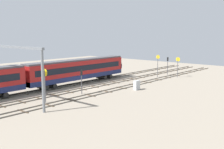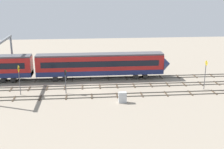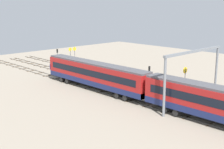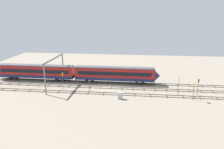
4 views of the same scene
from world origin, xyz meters
The scene contains 12 objects.
ground_plane centered at (0.00, 0.00, 0.00)m, with size 102.26×102.26×0.00m, color gray.
track_near_foreground centered at (0.00, -4.72, 0.07)m, with size 86.26×2.40×0.16m.
track_second_near centered at (0.00, 0.00, 0.06)m, with size 86.26×2.40×0.16m.
track_with_train centered at (0.00, 4.72, 0.07)m, with size 86.26×2.40×0.16m.
train centered at (-9.89, 4.72, 2.66)m, with size 50.40×3.24×4.80m.
overhead_gantry centered at (-14.83, -0.11, 6.10)m, with size 0.40×14.65×8.39m.
speed_sign_near_foreground centered at (19.47, -2.97, 3.29)m, with size 0.14×0.87×5.13m.
speed_sign_mid_trackside centered at (-11.59, -3.02, 3.38)m, with size 0.14×1.07×5.01m.
speed_sign_far_trackside centered at (22.45, -6.46, 3.08)m, with size 0.14×0.97×4.65m.
signal_light_trackside_approach centered at (-4.23, -2.90, 2.71)m, with size 0.31×0.32×4.10m.
signal_light_trackside_departure centered at (24.46, -2.70, 2.83)m, with size 0.31×0.32×4.30m.
relay_cabinet centered at (4.64, -7.79, 0.84)m, with size 1.22×0.69×1.68m.
Camera 1 is at (-35.54, -36.70, 10.25)m, focal length 44.80 mm.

